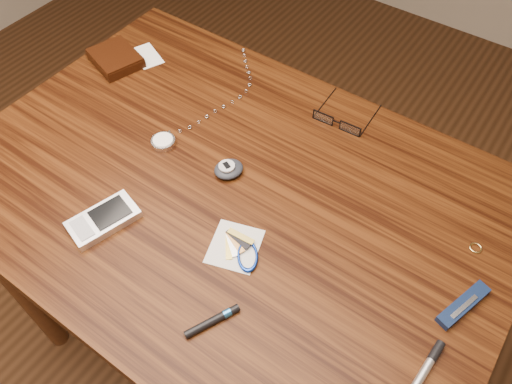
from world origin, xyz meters
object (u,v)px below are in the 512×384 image
at_px(desk, 231,219).
at_px(pda_phone, 103,220).
at_px(wallet_and_card, 116,58).
at_px(notepad_keys, 241,250).
at_px(pedometer, 229,169).
at_px(pocket_watch, 168,138).
at_px(eyeglasses, 338,122).
at_px(pocket_knife, 463,305).
at_px(silver_pen, 420,378).

xyz_separation_m(desk, pda_phone, (-0.13, -0.18, 0.11)).
distance_m(wallet_and_card, notepad_keys, 0.57).
bearing_deg(desk, pedometer, 127.72).
bearing_deg(pocket_watch, pedometer, 0.79).
relative_size(wallet_and_card, pocket_watch, 0.44).
height_order(eyeglasses, pocket_knife, eyeglasses).
relative_size(pda_phone, notepad_keys, 1.12).
bearing_deg(desk, silver_pen, -16.06).
bearing_deg(notepad_keys, pda_phone, -158.67).
height_order(notepad_keys, silver_pen, silver_pen).
height_order(pocket_watch, notepad_keys, pocket_watch).
xyz_separation_m(pocket_watch, pocket_knife, (0.60, -0.01, 0.00)).
relative_size(wallet_and_card, pocket_knife, 1.51).
bearing_deg(pda_phone, pedometer, 63.23).
bearing_deg(desk, notepad_keys, -44.61).
bearing_deg(wallet_and_card, pocket_watch, -24.49).
bearing_deg(pedometer, notepad_keys, -46.12).
bearing_deg(silver_pen, eyeglasses, 132.43).
distance_m(pda_phone, notepad_keys, 0.24).
xyz_separation_m(eyeglasses, pocket_watch, (-0.25, -0.22, -0.00)).
bearing_deg(notepad_keys, pedometer, 133.88).
distance_m(eyeglasses, notepad_keys, 0.35).
distance_m(desk, eyeglasses, 0.29).
height_order(pedometer, pocket_knife, pedometer).
bearing_deg(pda_phone, pocket_watch, 100.49).
bearing_deg(pocket_knife, eyeglasses, 146.30).
relative_size(pedometer, pocket_knife, 0.67).
distance_m(pedometer, notepad_keys, 0.17).
height_order(pedometer, notepad_keys, pedometer).
distance_m(wallet_and_card, silver_pen, 0.88).
distance_m(wallet_and_card, pedometer, 0.41).
height_order(eyeglasses, pocket_watch, eyeglasses).
distance_m(desk, notepad_keys, 0.17).
xyz_separation_m(pocket_watch, pedometer, (0.15, 0.00, 0.00)).
bearing_deg(pocket_watch, pda_phone, -79.51).
bearing_deg(eyeglasses, wallet_and_card, -167.72).
bearing_deg(pocket_watch, silver_pen, -13.96).
bearing_deg(desk, eyeglasses, 71.64).
bearing_deg(eyeglasses, pedometer, -114.93).
bearing_deg(desk, pocket_watch, 171.52).
bearing_deg(pedometer, pocket_knife, -1.15).
distance_m(desk, wallet_and_card, 0.46).
distance_m(eyeglasses, silver_pen, 0.50).
bearing_deg(pocket_watch, wallet_and_card, 155.51).
relative_size(eyeglasses, pedometer, 1.63).
bearing_deg(silver_pen, pocket_knife, 86.47).
distance_m(pda_phone, silver_pen, 0.55).
height_order(eyeglasses, notepad_keys, eyeglasses).
height_order(pocket_watch, pocket_knife, same).
bearing_deg(notepad_keys, wallet_and_card, 155.41).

